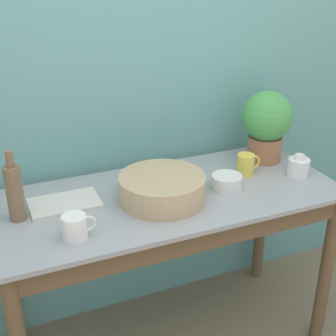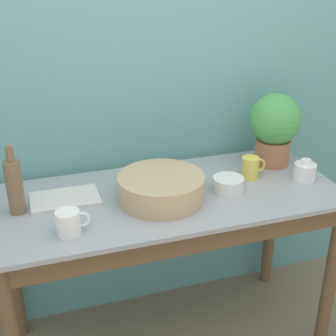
# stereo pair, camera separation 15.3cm
# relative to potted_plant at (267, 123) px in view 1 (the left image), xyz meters

# --- Properties ---
(wall_back) EXTENTS (6.00, 0.05, 2.40)m
(wall_back) POSITION_rel_potted_plant_xyz_m (-0.57, 0.22, 0.20)
(wall_back) COLOR #609E9E
(wall_back) RESTS_ON ground_plane
(counter_table) EXTENTS (1.46, 0.63, 0.81)m
(counter_table) POSITION_rel_potted_plant_xyz_m (-0.57, -0.17, -0.35)
(counter_table) COLOR brown
(counter_table) RESTS_ON ground_plane
(potted_plant) EXTENTS (0.24, 0.24, 0.34)m
(potted_plant) POSITION_rel_potted_plant_xyz_m (0.00, 0.00, 0.00)
(potted_plant) COLOR #A36647
(potted_plant) RESTS_ON counter_table
(bowl_wash_large) EXTENTS (0.35, 0.35, 0.11)m
(bowl_wash_large) POSITION_rel_potted_plant_xyz_m (-0.61, -0.18, -0.14)
(bowl_wash_large) COLOR tan
(bowl_wash_large) RESTS_ON counter_table
(bottle_tall) EXTENTS (0.06, 0.06, 0.28)m
(bottle_tall) POSITION_rel_potted_plant_xyz_m (-1.17, -0.11, -0.08)
(bottle_tall) COLOR brown
(bottle_tall) RESTS_ON counter_table
(bottle_short) EXTENTS (0.10, 0.10, 0.10)m
(bottle_short) POSITION_rel_potted_plant_xyz_m (0.05, -0.21, -0.15)
(bottle_short) COLOR white
(bottle_short) RESTS_ON counter_table
(mug_white) EXTENTS (0.12, 0.09, 0.09)m
(mug_white) POSITION_rel_potted_plant_xyz_m (-1.00, -0.33, -0.15)
(mug_white) COLOR white
(mug_white) RESTS_ON counter_table
(mug_yellow) EXTENTS (0.12, 0.08, 0.10)m
(mug_yellow) POSITION_rel_potted_plant_xyz_m (-0.17, -0.11, -0.14)
(mug_yellow) COLOR #E5CC4C
(mug_yellow) RESTS_ON counter_table
(bowl_small_enamel_white) EXTENTS (0.13, 0.13, 0.06)m
(bowl_small_enamel_white) POSITION_rel_potted_plant_xyz_m (-0.32, -0.20, -0.16)
(bowl_small_enamel_white) COLOR silver
(bowl_small_enamel_white) RESTS_ON counter_table
(tray_board) EXTENTS (0.28, 0.18, 0.02)m
(tray_board) POSITION_rel_potted_plant_xyz_m (-0.99, -0.07, -0.18)
(tray_board) COLOR beige
(tray_board) RESTS_ON counter_table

